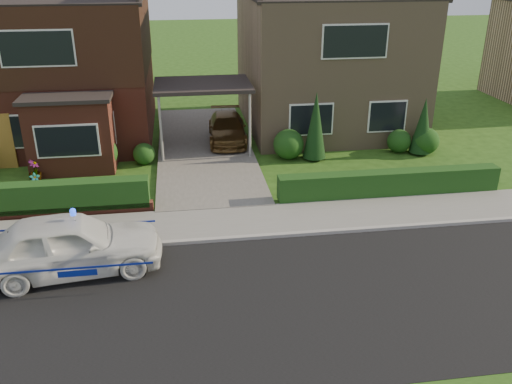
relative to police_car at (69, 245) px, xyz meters
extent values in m
plane|color=#234712|center=(3.89, -2.01, -0.78)|extent=(120.00, 120.00, 0.00)
cube|color=black|center=(3.89, -2.01, -0.78)|extent=(60.00, 6.00, 0.02)
cube|color=#9E9993|center=(3.89, 1.04, -0.72)|extent=(60.00, 0.16, 0.12)
cube|color=slate|center=(3.89, 2.09, -0.73)|extent=(60.00, 2.00, 0.10)
cube|color=#666059|center=(3.89, 8.99, -0.72)|extent=(3.80, 12.00, 0.12)
cube|color=brown|center=(-1.91, 11.99, 2.12)|extent=(7.20, 8.00, 5.80)
cube|color=white|center=(-3.50, 7.97, 0.62)|extent=(1.80, 0.08, 1.30)
cube|color=white|center=(-0.33, 7.97, 0.62)|extent=(1.60, 0.08, 1.30)
cube|color=white|center=(-1.91, 7.97, 3.62)|extent=(2.60, 0.08, 1.30)
cube|color=black|center=(-1.91, 11.99, 3.57)|extent=(7.26, 8.06, 2.90)
cube|color=brown|center=(-1.05, 7.29, 0.57)|extent=(3.00, 1.40, 2.70)
cube|color=black|center=(-1.05, 7.29, 1.99)|extent=(3.20, 1.60, 0.14)
cube|color=#977A5C|center=(9.69, 11.99, 2.12)|extent=(7.20, 8.00, 5.80)
cube|color=white|center=(8.10, 7.97, 0.62)|extent=(1.80, 0.08, 1.30)
cube|color=white|center=(11.27, 7.97, 0.62)|extent=(1.60, 0.08, 1.30)
cube|color=white|center=(9.69, 7.97, 3.62)|extent=(2.60, 0.08, 1.30)
cube|color=black|center=(3.89, 8.99, 1.92)|extent=(3.80, 3.00, 0.14)
cylinder|color=gray|center=(2.19, 7.59, 0.57)|extent=(0.10, 0.10, 2.70)
cylinder|color=gray|center=(5.59, 7.59, 0.57)|extent=(0.10, 0.10, 2.70)
cube|color=brown|center=(-1.91, 3.29, -0.60)|extent=(7.70, 0.25, 0.36)
cube|color=#153C13|center=(-1.91, 3.44, -0.78)|extent=(7.50, 0.55, 0.90)
cube|color=#153C13|center=(9.69, 3.34, -0.78)|extent=(7.50, 0.55, 0.80)
sphere|color=#153C13|center=(-0.11, 7.29, -0.12)|extent=(1.32, 1.32, 1.32)
sphere|color=#153C13|center=(1.49, 7.59, -0.36)|extent=(0.84, 0.84, 0.84)
sphere|color=#153C13|center=(7.09, 7.39, -0.18)|extent=(1.20, 1.20, 1.20)
sphere|color=#153C13|center=(11.69, 7.49, -0.30)|extent=(0.96, 0.96, 0.96)
sphere|color=#153C13|center=(12.69, 7.19, -0.24)|extent=(1.08, 1.08, 1.08)
cone|color=black|center=(8.09, 7.19, 0.52)|extent=(0.90, 0.90, 2.60)
cone|color=black|center=(12.49, 7.19, 0.32)|extent=(0.90, 0.90, 2.20)
imported|color=silver|center=(0.00, 0.00, 0.00)|extent=(2.40, 4.76, 1.56)
sphere|color=#193FF2|center=(0.23, 0.00, 0.86)|extent=(0.17, 0.17, 0.17)
cube|color=navy|center=(0.00, -0.92, -0.06)|extent=(4.20, 0.02, 0.05)
cube|color=navy|center=(0.00, 0.92, -0.06)|extent=(4.20, 0.01, 0.05)
ellipsoid|color=black|center=(-1.28, -0.10, 0.30)|extent=(0.22, 0.17, 0.21)
sphere|color=white|center=(-1.26, -0.16, 0.29)|extent=(0.11, 0.11, 0.11)
sphere|color=black|center=(-1.26, -0.12, 0.44)|extent=(0.13, 0.13, 0.13)
cone|color=black|center=(-1.30, -0.11, 0.50)|extent=(0.04, 0.04, 0.05)
cone|color=black|center=(-1.21, -0.11, 0.50)|extent=(0.04, 0.04, 0.05)
imported|color=brown|center=(4.89, 9.66, -0.11)|extent=(1.74, 3.86, 1.10)
imported|color=gray|center=(-2.04, 5.39, -0.44)|extent=(0.42, 0.36, 0.67)
imported|color=gray|center=(-1.86, 6.99, -0.43)|extent=(0.49, 0.48, 0.69)
imported|color=gray|center=(-2.26, 6.31, -0.38)|extent=(0.50, 0.50, 0.80)
camera|label=1|loc=(2.92, -12.39, 6.66)|focal=38.00mm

